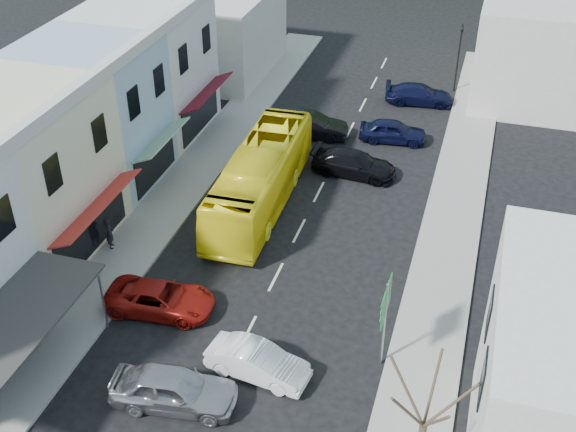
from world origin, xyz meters
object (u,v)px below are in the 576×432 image
object	(u,v)px
bus	(260,179)
car_red	(160,298)
street_tree	(423,426)
traffic_signal	(458,58)
direction_sign	(384,325)
car_silver	(174,391)
car_white	(258,362)
pedestrian_left	(110,233)

from	to	relation	value
bus	car_red	bearing A→B (deg)	-100.21
street_tree	traffic_signal	bearing A→B (deg)	93.70
direction_sign	street_tree	bearing A→B (deg)	-68.10
car_silver	car_white	size ratio (longest dim) A/B	1.00
car_red	direction_sign	distance (m)	10.06
bus	car_white	size ratio (longest dim) A/B	2.64
pedestrian_left	street_tree	size ratio (longest dim) A/B	0.25
street_tree	traffic_signal	world-z (taller)	street_tree
car_white	street_tree	distance (m)	8.14
pedestrian_left	direction_sign	world-z (taller)	direction_sign
pedestrian_left	car_white	bearing A→B (deg)	-145.88
car_white	direction_sign	bearing A→B (deg)	-58.60
bus	traffic_signal	distance (m)	20.21
car_red	street_tree	distance (m)	13.85
car_red	pedestrian_left	bearing A→B (deg)	46.01
car_red	traffic_signal	world-z (taller)	traffic_signal
bus	car_white	xyz separation A→B (m)	(3.94, -12.06, -0.85)
car_red	pedestrian_left	distance (m)	5.55
car_red	traffic_signal	distance (m)	29.70
pedestrian_left	direction_sign	size ratio (longest dim) A/B	0.41
car_silver	direction_sign	bearing A→B (deg)	-65.93
car_silver	traffic_signal	distance (m)	33.53
street_tree	car_silver	bearing A→B (deg)	172.28
car_red	bus	bearing A→B (deg)	-13.78
car_silver	car_white	xyz separation A→B (m)	(2.55, 2.35, 0.00)
car_red	street_tree	xyz separation A→B (m)	(12.16, -6.07, 2.67)
car_white	pedestrian_left	bearing A→B (deg)	66.16
bus	pedestrian_left	distance (m)	8.45
bus	pedestrian_left	size ratio (longest dim) A/B	6.82
car_white	pedestrian_left	world-z (taller)	pedestrian_left
direction_sign	traffic_signal	distance (m)	28.34
direction_sign	car_red	bearing A→B (deg)	178.20
direction_sign	traffic_signal	world-z (taller)	traffic_signal
pedestrian_left	direction_sign	distance (m)	14.85
traffic_signal	bus	bearing A→B (deg)	44.85
car_white	car_red	bearing A→B (deg)	73.06
bus	street_tree	world-z (taller)	street_tree
bus	pedestrian_left	xyz separation A→B (m)	(-5.77, -6.15, -0.55)
car_white	street_tree	world-z (taller)	street_tree
car_white	traffic_signal	size ratio (longest dim) A/B	0.89
pedestrian_left	street_tree	world-z (taller)	street_tree
car_silver	car_white	world-z (taller)	same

